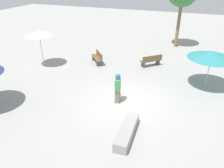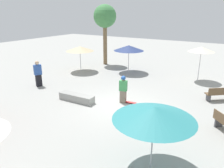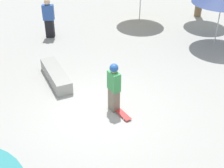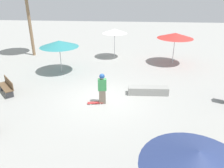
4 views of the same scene
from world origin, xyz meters
name	(u,v)px [view 1 (image 1 of 4)]	position (x,y,z in m)	size (l,w,h in m)	color
ground_plane	(125,103)	(0.00, 0.00, 0.00)	(60.00, 60.00, 0.00)	#9E9E99
skater_main	(118,87)	(-0.40, -0.01, 0.87)	(0.30, 0.46, 1.62)	#726656
skateboard	(118,97)	(-0.52, 0.35, 0.06)	(0.34, 0.82, 0.07)	red
concrete_ledge	(127,132)	(0.86, -2.42, 0.22)	(0.65, 2.24, 0.44)	gray
bench_near	(97,58)	(-3.65, 4.65, 0.43)	(1.36, 1.52, 0.85)	#47474C
bench_far	(151,61)	(0.23, 5.45, 0.43)	(1.46, 1.42, 0.85)	#47474C
shade_umbrella_teal	(212,55)	(3.93, 3.48, 2.02)	(2.64, 2.64, 2.23)	#B7B7BC
shade_umbrella_cream	(39,33)	(-7.13, 2.77, 2.39)	(1.90, 1.90, 2.58)	#B7B7BC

